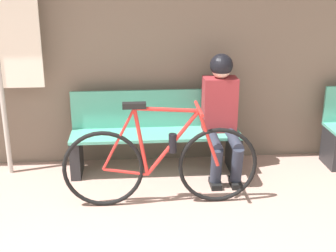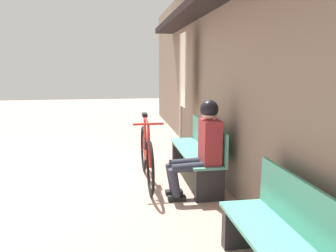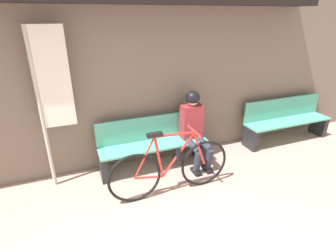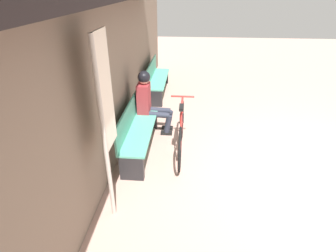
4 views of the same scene
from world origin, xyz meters
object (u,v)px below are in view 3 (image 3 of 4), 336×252
Objects in this scene: park_bench_near at (153,145)px; person_seated at (194,124)px; banner_pole at (50,91)px; bicycle at (171,168)px; park_bench_far at (286,121)px.

person_seated reaches higher than park_bench_near.
banner_pole is (-2.02, 0.16, 0.71)m from person_seated.
banner_pole reaches higher than person_seated.
person_seated is at bearing -4.41° from banner_pole.
park_bench_near is 1.41× the size of person_seated.
person_seated is 2.15m from banner_pole.
bicycle reaches higher than park_bench_far.
bicycle is 1.88m from banner_pole.
person_seated is at bearing -10.17° from park_bench_near.
bicycle is at bearing -135.54° from person_seated.
park_bench_near is 0.78× the size of banner_pole.
park_bench_near is at bearing 90.60° from bicycle.
person_seated is 0.68× the size of park_bench_far.
park_bench_near is 2.73m from park_bench_far.
park_bench_far is at bearing 0.02° from park_bench_near.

